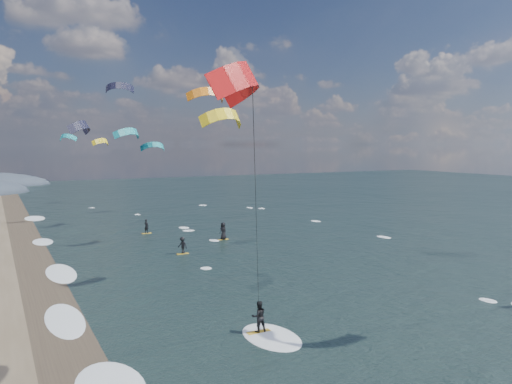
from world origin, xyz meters
name	(u,v)px	position (x,y,z in m)	size (l,w,h in m)	color
wet_sand_strip	(69,355)	(-12.00, 10.00, 0.00)	(3.00, 240.00, 0.00)	#382D23
kitesurfer_near_b	(258,176)	(-5.16, 3.98, 8.53)	(6.74, 9.26, 13.38)	gold
far_kitesurfers	(194,235)	(2.59, 31.94, 0.84)	(7.14, 12.66, 1.81)	gold
bg_kite_field	(130,123)	(0.14, 46.50, 12.39)	(15.66, 67.85, 8.28)	black
shoreline_surf	(80,319)	(-10.80, 14.75, 0.00)	(2.40, 79.40, 0.11)	white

